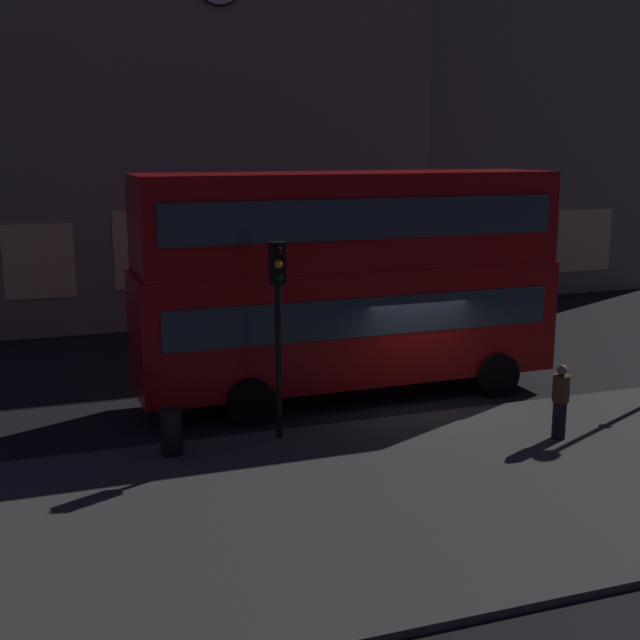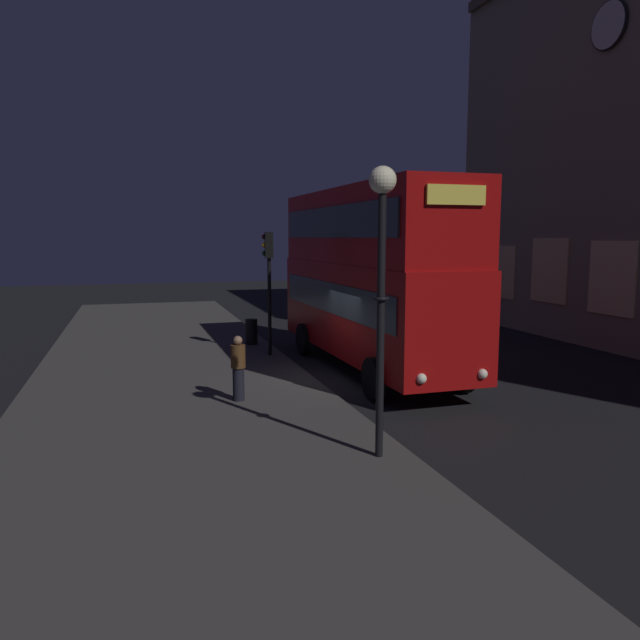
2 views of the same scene
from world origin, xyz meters
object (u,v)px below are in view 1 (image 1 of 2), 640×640
Objects in this scene: traffic_light_near_kerb at (278,299)px; pedestrian at (560,401)px; litter_bin at (171,432)px; double_decker_bus at (349,274)px.

pedestrian is at bearing -12.06° from traffic_light_near_kerb.
litter_bin is (-2.27, -0.19, -2.48)m from traffic_light_near_kerb.
pedestrian is at bearing -57.59° from double_decker_bus.
traffic_light_near_kerb is 3.37m from litter_bin.
double_decker_bus is 6.06m from litter_bin.
pedestrian is at bearing -12.87° from litter_bin.
traffic_light_near_kerb reaches higher than litter_bin.
traffic_light_near_kerb is 6.19m from pedestrian.
double_decker_bus is at bearing 52.90° from traffic_light_near_kerb.
double_decker_bus is 3.59m from traffic_light_near_kerb.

